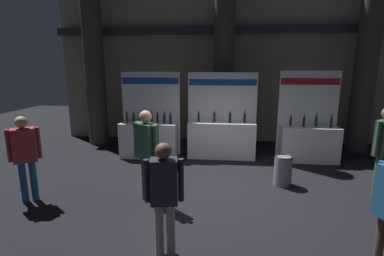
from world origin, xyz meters
TOP-DOWN VIEW (x-y plane):
  - ground_plane at (0.00, 0.00)m, footprint 24.00×24.00m
  - hall_colonnade at (0.00, 4.18)m, footprint 11.28×1.36m
  - exhibitor_booth_0 at (-2.08, 2.22)m, footprint 1.70×0.66m
  - exhibitor_booth_1 at (-0.02, 2.42)m, footprint 1.98×0.66m
  - exhibitor_booth_2 at (2.37, 2.32)m, footprint 1.61×0.66m
  - trash_bin at (1.35, 0.52)m, footprint 0.38×0.38m
  - visitor_1 at (3.11, 0.06)m, footprint 0.49×0.41m
  - visitor_2 at (-3.71, -0.80)m, footprint 0.48×0.44m
  - visitor_3 at (-1.43, -0.53)m, footprint 0.52×0.49m
  - visitor_4 at (-0.76, -2.14)m, footprint 0.52×0.29m

SIDE VIEW (x-z plane):
  - ground_plane at x=0.00m, z-range 0.00..0.00m
  - trash_bin at x=1.35m, z-range 0.00..0.67m
  - exhibitor_booth_2 at x=2.37m, z-range -0.62..1.83m
  - exhibitor_booth_0 at x=-2.08m, z-range -0.60..1.82m
  - exhibitor_booth_1 at x=-0.02m, z-range -0.59..1.82m
  - visitor_4 at x=-0.76m, z-range 0.15..1.77m
  - visitor_2 at x=-3.71m, z-range 0.17..1.86m
  - visitor_3 at x=-1.43m, z-range 0.20..1.99m
  - visitor_1 at x=3.11m, z-range 0.19..2.02m
  - hall_colonnade at x=0.00m, z-range -0.08..6.67m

